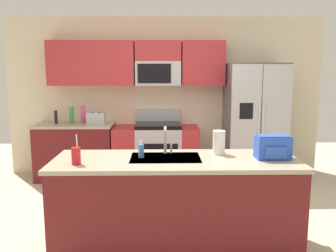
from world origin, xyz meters
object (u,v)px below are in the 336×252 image
at_px(toaster, 96,118).
at_px(soap_dispenser, 141,151).
at_px(sink_faucet, 166,138).
at_px(paper_towel_roll, 219,142).
at_px(bottle_green, 72,115).
at_px(pepper_mill, 56,117).
at_px(bottle_pink, 83,114).
at_px(backpack, 273,147).
at_px(drink_cup_red, 76,156).
at_px(refrigerator, 254,122).
at_px(range_oven, 156,151).

height_order(toaster, soap_dispenser, toaster).
distance_m(sink_faucet, paper_towel_roll, 0.54).
relative_size(toaster, sink_faucet, 0.99).
relative_size(bottle_green, soap_dispenser, 1.60).
relative_size(pepper_mill, sink_faucet, 0.74).
xyz_separation_m(bottle_pink, backpack, (2.33, -2.31, -0.03)).
height_order(bottle_green, paper_towel_roll, bottle_green).
distance_m(bottle_green, sink_faucet, 2.51).
xyz_separation_m(drink_cup_red, paper_towel_roll, (1.36, 0.37, 0.04)).
relative_size(drink_cup_red, backpack, 0.86).
bearing_deg(bottle_green, paper_towel_roll, -45.52).
bearing_deg(refrigerator, range_oven, 177.37).
bearing_deg(backpack, pepper_mill, 140.55).
xyz_separation_m(range_oven, pepper_mill, (-1.59, -0.00, 0.56)).
distance_m(refrigerator, pepper_mill, 3.16).
distance_m(range_oven, sink_faucet, 2.16).
bearing_deg(paper_towel_roll, drink_cup_red, -164.83).
bearing_deg(refrigerator, bottle_green, 179.20).
xyz_separation_m(drink_cup_red, soap_dispenser, (0.57, 0.24, -0.01)).
xyz_separation_m(bottle_green, sink_faucet, (1.46, -2.03, 0.03)).
height_order(bottle_pink, backpack, bottle_pink).
relative_size(bottle_pink, sink_faucet, 1.01).
relative_size(paper_towel_roll, backpack, 0.75).
relative_size(range_oven, bottle_pink, 4.77).
bearing_deg(toaster, bottle_green, 176.90).
relative_size(sink_faucet, paper_towel_roll, 1.17).
bearing_deg(sink_faucet, refrigerator, 54.29).
xyz_separation_m(refrigerator, toaster, (-2.51, 0.02, 0.07)).
bearing_deg(toaster, paper_towel_roll, -51.33).
relative_size(drink_cup_red, paper_towel_roll, 1.15).
distance_m(soap_dispenser, backpack, 1.28).
xyz_separation_m(paper_towel_roll, backpack, (0.49, -0.19, -0.00)).
height_order(refrigerator, bottle_green, refrigerator).
bearing_deg(toaster, sink_faucet, -61.86).
relative_size(range_oven, backpack, 4.25).
distance_m(range_oven, backpack, 2.61).
relative_size(pepper_mill, paper_towel_roll, 0.87).
bearing_deg(toaster, drink_cup_red, -83.82).
height_order(refrigerator, pepper_mill, refrigerator).
bearing_deg(refrigerator, paper_towel_roll, -114.09).
bearing_deg(range_oven, bottle_green, -178.64).
xyz_separation_m(toaster, bottle_green, (-0.39, 0.02, 0.05)).
height_order(refrigerator, bottle_pink, refrigerator).
distance_m(pepper_mill, bottle_pink, 0.43).
relative_size(refrigerator, sink_faucet, 6.56).
xyz_separation_m(drink_cup_red, backpack, (1.85, 0.17, 0.04)).
xyz_separation_m(bottle_green, paper_towel_roll, (2.00, -2.04, -0.02)).
xyz_separation_m(toaster, drink_cup_red, (0.26, -2.39, -0.01)).
height_order(toaster, bottle_pink, bottle_pink).
relative_size(range_oven, sink_faucet, 4.82).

